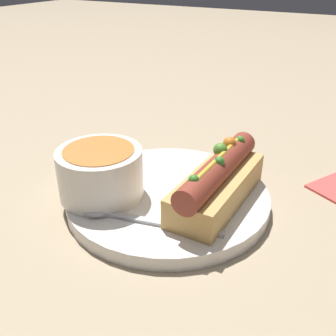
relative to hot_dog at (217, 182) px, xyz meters
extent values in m
plane|color=tan|center=(-0.01, 0.06, -0.04)|extent=(4.00, 4.00, 0.00)
cylinder|color=white|center=(-0.01, 0.06, -0.03)|extent=(0.24, 0.24, 0.02)
cube|color=tan|center=(0.00, 0.00, -0.01)|extent=(0.15, 0.06, 0.03)
cylinder|color=brown|center=(0.00, 0.00, 0.02)|extent=(0.16, 0.03, 0.03)
sphere|color=#387A28|center=(-0.06, 0.00, 0.03)|extent=(0.01, 0.01, 0.01)
sphere|color=#518C2D|center=(0.02, 0.01, 0.03)|extent=(0.02, 0.02, 0.02)
sphere|color=#387A28|center=(-0.01, 0.00, 0.03)|extent=(0.01, 0.01, 0.01)
sphere|color=#387A28|center=(0.06, 0.00, 0.03)|extent=(0.01, 0.01, 0.01)
sphere|color=orange|center=(0.04, 0.00, 0.03)|extent=(0.02, 0.02, 0.02)
cylinder|color=gold|center=(0.00, 0.00, 0.03)|extent=(0.11, 0.01, 0.01)
cylinder|color=silver|center=(-0.05, 0.12, 0.00)|extent=(0.10, 0.10, 0.06)
cylinder|color=#C67533|center=(-0.05, 0.12, 0.02)|extent=(0.08, 0.08, 0.02)
cube|color=#B7B7BC|center=(-0.07, 0.03, -0.02)|extent=(0.04, 0.12, 0.00)
ellipsoid|color=#B7B7BC|center=(-0.09, 0.11, -0.02)|extent=(0.03, 0.04, 0.01)
camera|label=1|loc=(-0.36, -0.14, 0.22)|focal=42.00mm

